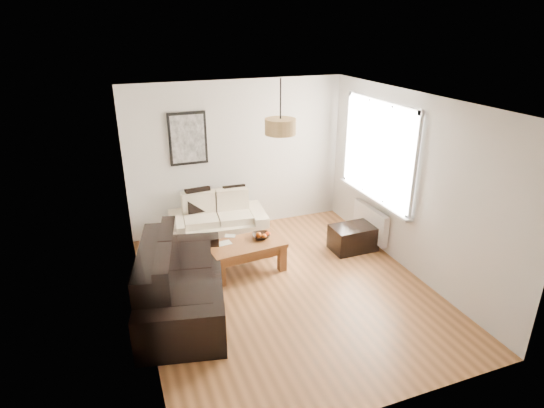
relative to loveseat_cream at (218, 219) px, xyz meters
name	(u,v)px	position (x,y,z in m)	size (l,w,h in m)	color
floor	(287,288)	(0.53, -1.78, -0.39)	(4.50, 4.50, 0.00)	brown
ceiling	(290,101)	(0.53, -1.78, 2.21)	(3.80, 4.50, 0.00)	white
wall_back	(238,157)	(0.53, 0.47, 0.91)	(3.80, 0.04, 2.60)	silver
wall_front	(390,295)	(0.53, -4.03, 0.91)	(3.80, 0.04, 2.60)	silver
wall_left	(136,225)	(-1.37, -1.78, 0.91)	(0.04, 4.50, 2.60)	silver
wall_right	(411,185)	(2.43, -1.78, 0.91)	(0.04, 4.50, 2.60)	silver
window_bay	(379,151)	(2.39, -0.98, 1.21)	(0.14, 1.90, 1.60)	white
radiator	(370,222)	(2.35, -0.98, -0.01)	(0.10, 0.90, 0.52)	white
poster	(188,139)	(-0.32, 0.44, 1.31)	(0.62, 0.04, 0.87)	black
pendant_shade	(280,127)	(0.53, -1.48, 1.84)	(0.40, 0.40, 0.20)	tan
loveseat_cream	(218,219)	(0.00, 0.00, 0.00)	(1.58, 0.86, 0.79)	beige
sofa_leather	(182,279)	(-0.90, -1.74, 0.05)	(2.06, 1.00, 0.89)	black
coffee_table	(246,256)	(0.15, -1.09, -0.17)	(1.11, 0.60, 0.45)	brown
ottoman	(353,238)	(1.98, -1.08, -0.19)	(0.72, 0.46, 0.41)	black
cushion_left	(199,200)	(-0.26, 0.19, 0.32)	(0.41, 0.13, 0.41)	black
cushion_right	(235,196)	(0.37, 0.19, 0.30)	(0.38, 0.12, 0.38)	black
fruit_bowl	(261,236)	(0.41, -1.02, 0.09)	(0.27, 0.27, 0.07)	black
orange_a	(264,236)	(0.45, -1.05, 0.10)	(0.07, 0.07, 0.07)	#E35B13
orange_b	(268,234)	(0.53, -1.01, 0.10)	(0.08, 0.08, 0.08)	#D84312
orange_c	(259,235)	(0.39, -0.98, 0.10)	(0.09, 0.09, 0.09)	#DD5D12
papers	(224,243)	(-0.16, -0.99, 0.06)	(0.21, 0.15, 0.01)	beige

